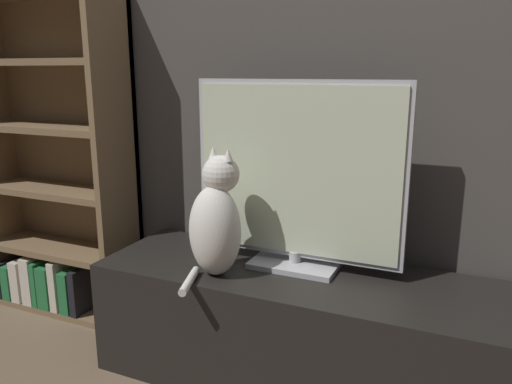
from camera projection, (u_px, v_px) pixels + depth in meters
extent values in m
cube|color=#47423D|center=(327.00, 35.00, 1.89)|extent=(4.80, 0.05, 2.60)
cube|color=black|center=(295.00, 328.00, 1.88)|extent=(1.50, 0.49, 0.45)
cube|color=#B7B7BC|center=(295.00, 264.00, 1.89)|extent=(0.33, 0.20, 0.02)
cylinder|color=#B7B7BC|center=(295.00, 257.00, 1.88)|extent=(0.04, 0.04, 0.04)
cube|color=#B7B7BC|center=(297.00, 171.00, 1.81)|extent=(0.79, 0.02, 0.65)
cube|color=beige|center=(296.00, 172.00, 1.80)|extent=(0.76, 0.01, 0.62)
ellipsoid|color=silver|center=(215.00, 231.00, 1.79)|extent=(0.24, 0.23, 0.33)
ellipsoid|color=black|center=(228.00, 231.00, 1.84)|extent=(0.12, 0.09, 0.18)
sphere|color=silver|center=(221.00, 174.00, 1.76)|extent=(0.17, 0.17, 0.13)
cone|color=silver|center=(213.00, 153.00, 1.77)|extent=(0.04, 0.04, 0.04)
cone|color=silver|center=(228.00, 155.00, 1.72)|extent=(0.04, 0.04, 0.04)
cylinder|color=silver|center=(189.00, 281.00, 1.73)|extent=(0.09, 0.20, 0.03)
cube|color=brown|center=(117.00, 166.00, 2.21)|extent=(0.03, 0.28, 1.52)
cube|color=brown|center=(72.00, 156.00, 2.47)|extent=(0.80, 0.03, 1.52)
cube|color=brown|center=(67.00, 304.00, 2.54)|extent=(0.74, 0.25, 0.03)
cube|color=brown|center=(61.00, 249.00, 2.47)|extent=(0.74, 0.25, 0.03)
cube|color=brown|center=(55.00, 190.00, 2.40)|extent=(0.74, 0.25, 0.03)
cube|color=brown|center=(49.00, 128.00, 2.33)|extent=(0.74, 0.25, 0.03)
cube|color=brown|center=(43.00, 62.00, 2.26)|extent=(0.74, 0.25, 0.03)
cube|color=black|center=(14.00, 275.00, 2.62)|extent=(0.03, 0.20, 0.18)
cube|color=#236B38|center=(21.00, 277.00, 2.60)|extent=(0.05, 0.20, 0.18)
cube|color=beige|center=(29.00, 277.00, 2.57)|extent=(0.06, 0.19, 0.21)
cube|color=beige|center=(38.00, 278.00, 2.52)|extent=(0.06, 0.16, 0.24)
cube|color=#236B38|center=(49.00, 279.00, 2.52)|extent=(0.03, 0.21, 0.23)
cube|color=#236B38|center=(57.00, 282.00, 2.50)|extent=(0.07, 0.21, 0.21)
cube|color=beige|center=(67.00, 282.00, 2.47)|extent=(0.04, 0.20, 0.25)
cube|color=#236B38|center=(75.00, 289.00, 2.43)|extent=(0.05, 0.17, 0.21)
cube|color=black|center=(86.00, 288.00, 2.42)|extent=(0.04, 0.20, 0.22)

